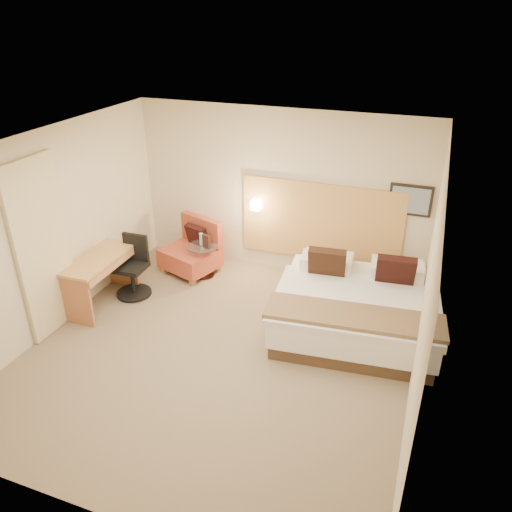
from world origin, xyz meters
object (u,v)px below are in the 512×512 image
(bed, at_px, (356,306))
(desk_chair, at_px, (133,271))
(side_table, at_px, (203,259))
(lounge_chair, at_px, (193,251))
(desk, at_px, (100,267))

(bed, distance_m, desk_chair, 3.40)
(side_table, bearing_deg, lounge_chair, 151.68)
(desk, relative_size, desk_chair, 1.33)
(bed, xyz_separation_m, side_table, (-2.61, 0.57, -0.03))
(bed, bearing_deg, side_table, 167.62)
(lounge_chair, distance_m, desk_chair, 1.12)
(bed, relative_size, desk, 1.85)
(lounge_chair, relative_size, desk, 0.83)
(side_table, xyz_separation_m, desk_chair, (-0.78, -0.86, 0.07))
(bed, distance_m, desk, 3.75)
(lounge_chair, height_order, side_table, lounge_chair)
(lounge_chair, bearing_deg, desk, -119.50)
(side_table, distance_m, desk, 1.68)
(lounge_chair, xyz_separation_m, desk, (-0.80, -1.41, 0.26))
(lounge_chair, height_order, desk_chair, desk_chair)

